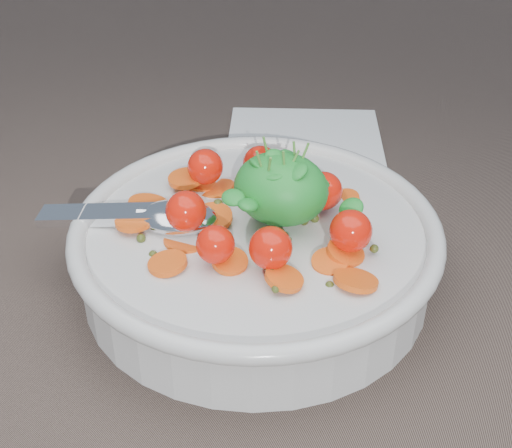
% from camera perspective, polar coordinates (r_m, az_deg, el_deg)
% --- Properties ---
extents(ground, '(6.00, 6.00, 0.00)m').
position_cam_1_polar(ground, '(0.66, -1.40, -2.59)').
color(ground, brown).
rests_on(ground, ground).
extents(bowl, '(0.34, 0.31, 0.13)m').
position_cam_1_polar(bowl, '(0.61, 0.00, -1.86)').
color(bowl, silver).
rests_on(bowl, ground).
extents(napkin, '(0.22, 0.21, 0.01)m').
position_cam_1_polar(napkin, '(0.85, 3.90, 6.71)').
color(napkin, white).
rests_on(napkin, ground).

